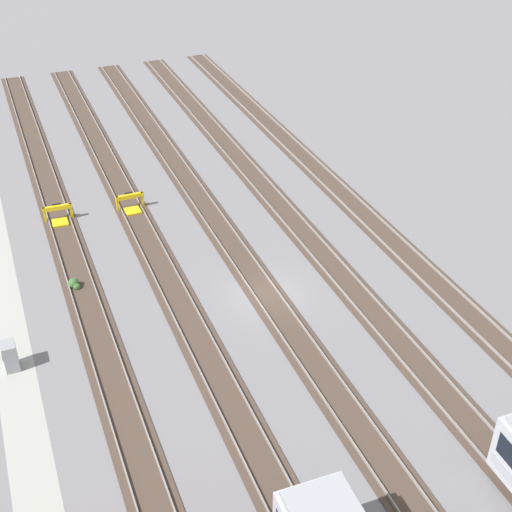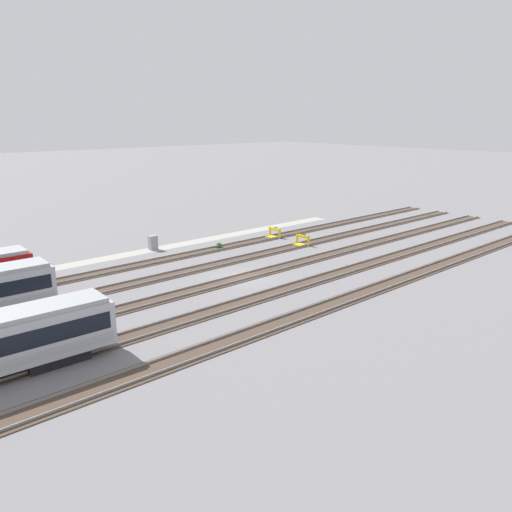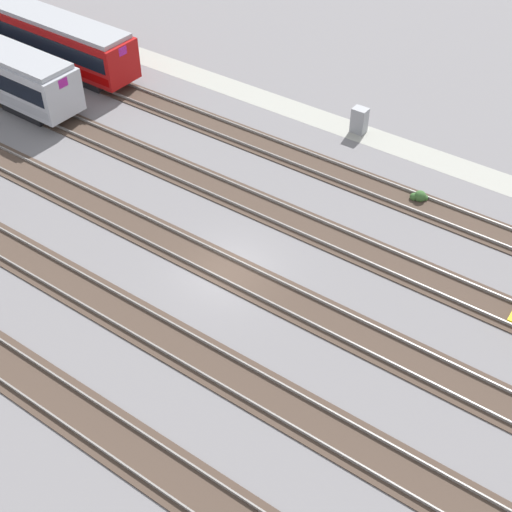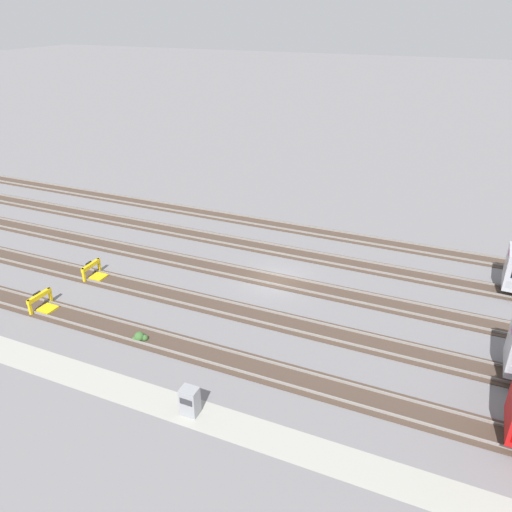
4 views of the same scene
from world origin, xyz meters
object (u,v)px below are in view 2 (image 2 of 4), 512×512
object	(u,v)px
bumper_stop_nearest_track	(273,233)
bumper_stop_near_inner_track	(301,241)
weed_clump	(219,246)
electrical_cabinet	(153,243)

from	to	relation	value
bumper_stop_nearest_track	bumper_stop_near_inner_track	bearing A→B (deg)	87.32
weed_clump	bumper_stop_near_inner_track	bearing A→B (deg)	145.83
bumper_stop_near_inner_track	weed_clump	world-z (taller)	bumper_stop_near_inner_track
bumper_stop_nearest_track	bumper_stop_near_inner_track	distance (m)	5.04
bumper_stop_near_inner_track	weed_clump	bearing A→B (deg)	-34.17
bumper_stop_nearest_track	electrical_cabinet	size ratio (longest dim) A/B	1.25
bumper_stop_near_inner_track	weed_clump	xyz separation A→B (m)	(7.97, -5.41, -0.27)
electrical_cabinet	weed_clump	size ratio (longest dim) A/B	1.74
bumper_stop_near_inner_track	electrical_cabinet	size ratio (longest dim) A/B	1.25
electrical_cabinet	weed_clump	xyz separation A→B (m)	(-6.05, 4.19, -0.56)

